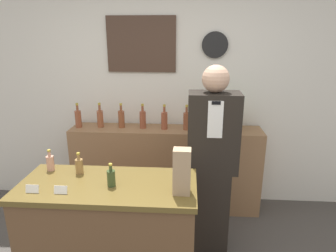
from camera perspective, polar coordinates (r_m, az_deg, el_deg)
back_wall at (r=3.46m, az=-1.09°, el=6.90°), size 5.20×0.09×2.70m
back_shelf at (r=3.50m, az=-0.41°, el=-8.08°), size 2.12×0.37×0.97m
display_counter at (r=2.50m, az=-10.77°, el=-20.25°), size 1.29×0.58×0.94m
shopkeeper at (r=2.72m, az=8.33°, el=-7.11°), size 0.44×0.28×1.74m
potted_plant at (r=3.26m, az=11.69°, el=2.37°), size 0.27×0.27×0.36m
paper_bag at (r=2.01m, az=2.65°, el=-8.67°), size 0.12×0.09×0.32m
price_card_left at (r=2.27m, az=-24.45°, el=-10.85°), size 0.09×0.02×0.06m
price_card_right at (r=2.18m, az=-19.77°, el=-11.39°), size 0.09×0.02×0.06m
counter_bottle_0 at (r=2.55m, az=-21.51°, el=-6.49°), size 0.06×0.06×0.17m
counter_bottle_1 at (r=2.41m, az=-16.55°, el=-7.28°), size 0.06×0.06×0.17m
counter_bottle_2 at (r=2.18m, az=-10.77°, el=-9.62°), size 0.06×0.06×0.17m
shelf_bottle_0 at (r=3.49m, az=-16.73°, el=1.42°), size 0.07×0.07×0.28m
shelf_bottle_1 at (r=3.44m, az=-12.80°, el=1.50°), size 0.07×0.07×0.28m
shelf_bottle_2 at (r=3.38m, az=-8.87°, el=1.44°), size 0.07×0.07×0.28m
shelf_bottle_3 at (r=3.33m, az=-4.83°, el=1.33°), size 0.07×0.07×0.28m
shelf_bottle_4 at (r=3.28m, az=-0.70°, el=1.16°), size 0.07×0.07×0.28m
shelf_bottle_5 at (r=3.27m, az=3.53°, el=1.08°), size 0.07×0.07×0.28m
shelf_bottle_6 at (r=3.31m, az=7.73°, el=1.13°), size 0.07×0.07×0.28m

